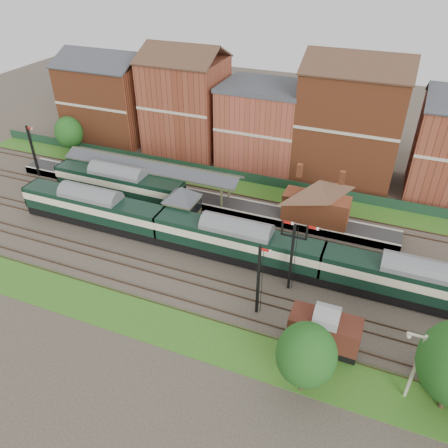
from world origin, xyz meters
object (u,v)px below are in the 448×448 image
at_px(dmu_train, 236,241).
at_px(goods_van_a, 324,330).
at_px(platform_railcar, 119,184).
at_px(signal_box, 183,207).
at_px(semaphore_bracket, 292,253).

xyz_separation_m(dmu_train, goods_van_a, (11.58, -9.00, -0.45)).
xyz_separation_m(platform_railcar, goods_van_a, (31.06, -15.50, -0.43)).
xyz_separation_m(signal_box, goods_van_a, (19.80, -12.25, -1.08)).
bearing_deg(semaphore_bracket, signal_box, 159.08).
relative_size(signal_box, semaphore_bracket, 0.73).
xyz_separation_m(semaphore_bracket, dmu_train, (-6.82, 2.50, -2.07)).
bearing_deg(dmu_train, goods_van_a, -37.85).
height_order(semaphore_bracket, dmu_train, semaphore_bracket).
distance_m(signal_box, goods_van_a, 23.31).
distance_m(semaphore_bracket, platform_railcar, 27.87).
bearing_deg(goods_van_a, dmu_train, 142.15).
relative_size(dmu_train, goods_van_a, 9.35).
distance_m(semaphore_bracket, goods_van_a, 8.44).
xyz_separation_m(semaphore_bracket, platform_railcar, (-26.30, 9.00, -2.10)).
bearing_deg(platform_railcar, dmu_train, -18.45).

